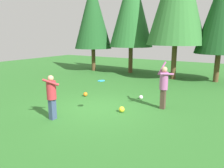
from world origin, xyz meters
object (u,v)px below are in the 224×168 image
person_catcher (52,94)px  ball_white (141,97)px  frisbee (101,81)px  ball_yellow (122,109)px  tree_far_left (93,15)px  tree_left (132,7)px  ball_orange (85,94)px  tree_right (223,10)px  person_thrower (164,84)px

person_catcher → ball_white: (1.69, 4.09, -0.87)m
person_catcher → frisbee: size_ratio=5.38×
frisbee → ball_yellow: frisbee is taller
tree_far_left → tree_left: size_ratio=0.91×
ball_orange → tree_far_left: size_ratio=0.03×
frisbee → tree_left: tree_left is taller
tree_far_left → tree_left: (3.34, 0.65, 0.47)m
ball_yellow → tree_right: bearing=74.1°
tree_right → tree_far_left: 9.92m
person_catcher → ball_orange: (-0.93, 3.09, -0.87)m
tree_right → ball_orange: bearing=-124.8°
person_thrower → tree_left: (-5.39, 7.65, 4.16)m
ball_white → tree_left: bearing=120.5°
frisbee → ball_orange: (-2.23, 1.82, -1.25)m
ball_orange → tree_right: size_ratio=0.03×
frisbee → ball_white: (0.39, 2.81, -1.26)m
tree_right → tree_left: bearing=176.6°
person_thrower → tree_left: tree_left is taller
ball_orange → tree_right: 10.12m
person_thrower → ball_white: bearing=-79.7°
ball_white → tree_left: size_ratio=0.02×
ball_orange → tree_right: (5.17, 7.45, 4.50)m
person_catcher → tree_far_left: 12.34m
tree_right → ball_yellow: bearing=-105.9°
ball_orange → tree_left: tree_left is taller
person_thrower → ball_orange: 4.10m
person_catcher → frisbee: person_catcher is taller
person_thrower → tree_far_left: bearing=-87.6°
person_catcher → ball_white: size_ratio=8.34×
person_catcher → tree_far_left: tree_far_left is taller
tree_left → person_thrower: bearing=-54.8°
ball_yellow → frisbee: bearing=-125.5°
person_thrower → person_catcher: size_ratio=1.20×
ball_white → ball_yellow: ball_yellow is taller
ball_orange → person_thrower: bearing=2.6°
person_thrower → tree_right: tree_right is taller
ball_white → ball_orange: ball_orange is taller
ball_white → tree_right: 8.27m
tree_right → tree_far_left: size_ratio=0.97×
ball_yellow → tree_far_left: 12.10m
person_catcher → ball_yellow: bearing=3.1°
ball_orange → tree_far_left: (-4.75, 7.19, 4.66)m
ball_yellow → ball_orange: bearing=157.7°
frisbee → person_thrower: bearing=48.8°
person_catcher → tree_right: size_ratio=0.22×
ball_orange → tree_left: size_ratio=0.03×
tree_left → frisbee: bearing=-69.3°
frisbee → ball_orange: 3.14m
person_catcher → tree_left: 11.96m
tree_right → tree_left: 6.62m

